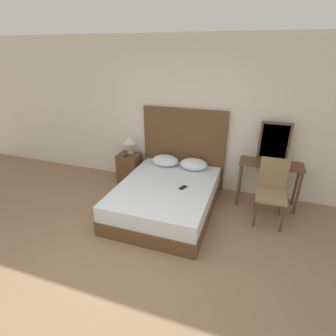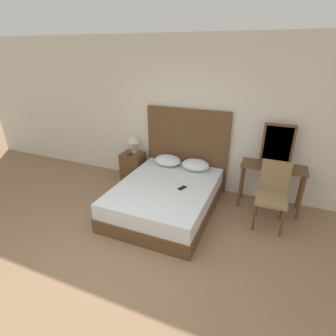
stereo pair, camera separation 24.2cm
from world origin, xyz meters
name	(u,v)px [view 1 (the left image)]	position (x,y,z in m)	size (l,w,h in m)	color
ground_plane	(109,294)	(0.00, 0.00, 0.00)	(16.00, 16.00, 0.00)	#8C6B4C
wall_back	(183,116)	(0.00, 2.83, 1.35)	(10.00, 0.06, 2.70)	silver
bed	(166,198)	(0.05, 1.76, 0.24)	(1.49, 1.93, 0.48)	brown
headboard	(184,148)	(0.05, 2.75, 0.75)	(1.56, 0.05, 1.50)	brown
pillow_left	(165,160)	(-0.22, 2.48, 0.57)	(0.49, 0.38, 0.19)	silver
pillow_right	(194,164)	(0.31, 2.48, 0.57)	(0.49, 0.38, 0.19)	silver
phone_on_bed	(183,187)	(0.33, 1.75, 0.48)	(0.12, 0.17, 0.01)	black
nightstand	(130,168)	(-0.99, 2.50, 0.29)	(0.41, 0.36, 0.59)	brown
table_lamp	(130,140)	(-0.98, 2.58, 0.87)	(0.29, 0.29, 0.36)	tan
phone_on_nightstand	(126,156)	(-0.99, 2.42, 0.59)	(0.07, 0.15, 0.01)	black
vanity_desk	(270,172)	(1.59, 2.49, 0.62)	(0.99, 0.41, 0.77)	brown
vanity_mirror	(274,141)	(1.59, 2.66, 1.09)	(0.48, 0.03, 0.63)	brown
chair	(272,187)	(1.63, 2.09, 0.54)	(0.44, 0.50, 0.97)	olive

